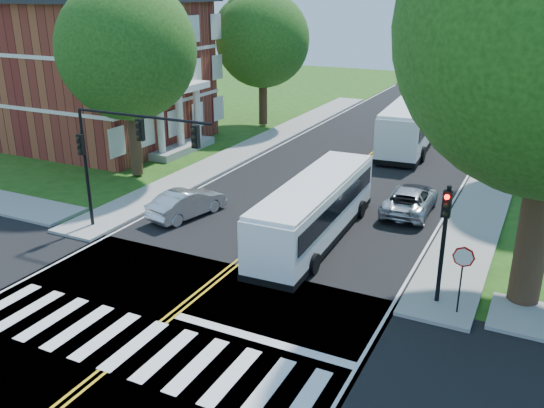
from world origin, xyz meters
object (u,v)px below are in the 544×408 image
Objects in this scene: signal_ne at (444,230)px; bus_follow at (413,122)px; bus_lead at (315,209)px; dark_sedan at (413,197)px; suv at (410,200)px; signal_nw at (122,145)px; hatchback at (187,203)px.

bus_follow is at bearing 105.84° from signal_ne.
bus_lead reaches higher than dark_sedan.
dark_sedan is at bearing -94.15° from suv.
signal_nw is 14.94m from dark_sedan.
signal_ne is 0.91× the size of suv.
signal_nw reaches higher than bus_follow.
signal_ne is at bearing 0.05° from signal_nw.
hatchback is at bearing 0.10° from bus_lead.
signal_ne is 0.34× the size of bus_follow.
signal_ne is (14.06, 0.01, -1.41)m from signal_nw.
hatchback is 0.88× the size of suv.
signal_ne is 7.32m from bus_lead.
bus_lead reaches higher than hatchback.
signal_nw reaches higher than dark_sedan.
signal_ne is 10.24m from dark_sedan.
hatchback reaches higher than dark_sedan.
signal_nw is 0.55× the size of bus_follow.
bus_lead is at bearing -164.71° from hatchback.
signal_ne reaches higher than suv.
suv is at bearing 39.05° from signal_nw.
dark_sedan is at bearing -119.62° from bus_lead.
signal_nw is at bearing 22.39° from bus_lead.
signal_ne is at bearing 148.58° from bus_lead.
bus_follow is 2.88× the size of dark_sedan.
bus_follow reaches higher than suv.
signal_ne is 23.23m from bus_follow.
signal_ne is at bearing 105.82° from dark_sedan.
hatchback is at bearing 27.68° from suv.
bus_follow reaches higher than bus_lead.
signal_nw is 1.67× the size of hatchback.
bus_lead reaches higher than suv.
signal_nw is at bearing 38.50° from dark_sedan.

